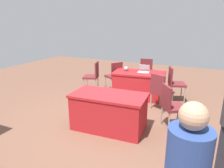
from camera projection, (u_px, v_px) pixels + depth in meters
ground_plane at (107, 126)px, 4.45m from camera, size 14.40×14.40×0.00m
table_foreground at (139, 85)px, 6.11m from camera, size 1.57×1.01×0.77m
table_mid_left at (109, 111)px, 4.28m from camera, size 1.57×0.88×0.77m
chair_near_front at (175, 82)px, 5.76m from camera, size 0.57×0.57×0.97m
chair_tucked_left at (160, 90)px, 5.15m from camera, size 0.59×0.59×0.94m
chair_tucked_right at (93, 75)px, 6.56m from camera, size 0.55×0.55×0.96m
chair_aisle at (147, 69)px, 7.34m from camera, size 0.49×0.49×0.95m
chair_by_pillar at (115, 74)px, 6.64m from camera, size 0.60×0.60×0.95m
chair_back_row at (172, 104)px, 4.23m from camera, size 0.61×0.61×0.95m
laptop_silver at (144, 71)px, 5.99m from camera, size 0.36×0.34×0.21m
yarn_ball at (126, 69)px, 6.12m from camera, size 0.13×0.13×0.13m
scissors_red at (155, 74)px, 5.79m from camera, size 0.13×0.17×0.01m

